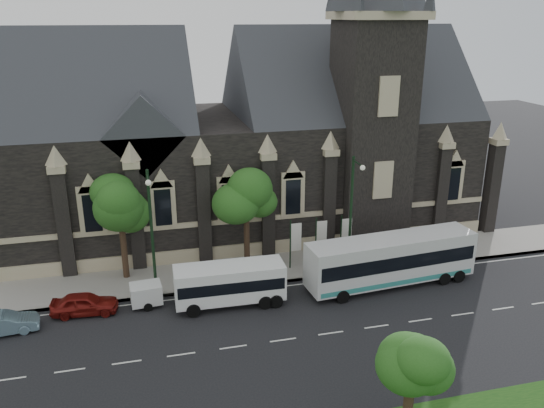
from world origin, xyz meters
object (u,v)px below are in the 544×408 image
object	(u,v)px
tree_park_east	(414,357)
banner_flag_center	(320,238)
tree_walk_left	(123,203)
street_lamp_mid	(152,228)
tour_coach	(391,260)
shuttle_bus	(230,282)
banner_flag_right	(344,235)
sedan	(3,324)
tree_walk_right	(248,193)
street_lamp_near	(352,210)
car_far_red	(85,304)
box_trailer	(146,294)
banner_flag_left	(294,240)

from	to	relation	value
tree_park_east	banner_flag_center	size ratio (longest dim) A/B	1.57
tree_walk_left	street_lamp_mid	bearing A→B (deg)	-63.53
tour_coach	tree_walk_left	bearing A→B (deg)	157.42
shuttle_bus	street_lamp_mid	bearing A→B (deg)	157.33
tour_coach	tree_park_east	bearing A→B (deg)	-117.86
tree_walk_left	banner_flag_right	xyz separation A→B (m)	(16.08, -1.70, -3.35)
tree_park_east	sedan	distance (m)	24.31
banner_flag_right	tree_walk_right	bearing A→B (deg)	166.40
tree_park_east	sedan	world-z (taller)	tree_park_east
tree_walk_left	street_lamp_near	distance (m)	16.22
banner_flag_right	sedan	xyz separation A→B (m)	(-23.46, -4.15, -1.72)
banner_flag_right	sedan	world-z (taller)	banner_flag_right
shuttle_bus	car_far_red	distance (m)	9.41
tree_park_east	tour_coach	size ratio (longest dim) A/B	0.50
sedan	car_far_red	bearing A→B (deg)	-81.20
sedan	car_far_red	xyz separation A→B (m)	(4.60, 1.22, 0.05)
street_lamp_mid	sedan	world-z (taller)	street_lamp_mid
tour_coach	box_trailer	xyz separation A→B (m)	(-16.93, 1.19, -1.08)
tree_walk_right	car_far_red	bearing A→B (deg)	-158.49
tree_walk_right	tree_walk_left	size ratio (longest dim) A/B	1.02
street_lamp_near	banner_flag_right	xyz separation A→B (m)	(0.29, 1.91, -2.73)
tree_park_east	box_trailer	world-z (taller)	tree_park_east
sedan	tree_park_east	bearing A→B (deg)	-132.28
tree_walk_left	car_far_red	world-z (taller)	tree_walk_left
tree_walk_left	shuttle_bus	xyz separation A→B (m)	(6.52, -5.72, -4.12)
tree_park_east	banner_flag_left	bearing A→B (deg)	89.65
box_trailer	shuttle_bus	bearing A→B (deg)	-16.56
banner_flag_center	car_far_red	world-z (taller)	banner_flag_center
tree_walk_left	sedan	bearing A→B (deg)	-141.55
banner_flag_left	car_far_red	size ratio (longest dim) A/B	0.96
street_lamp_mid	banner_flag_right	distance (m)	14.67
street_lamp_mid	box_trailer	world-z (taller)	street_lamp_mid
tree_park_east	shuttle_bus	world-z (taller)	tree_park_east
banner_flag_center	tour_coach	xyz separation A→B (m)	(3.95, -4.06, -0.43)
box_trailer	car_far_red	size ratio (longest dim) A/B	0.70
banner_flag_left	banner_flag_right	size ratio (longest dim) A/B	1.00
sedan	shuttle_bus	bearing A→B (deg)	-95.49
tree_walk_right	street_lamp_mid	xyz separation A→B (m)	(-7.21, -3.62, -0.71)
tree_walk_left	car_far_red	xyz separation A→B (m)	(-2.78, -4.64, -5.02)
street_lamp_mid	banner_flag_right	world-z (taller)	street_lamp_mid
street_lamp_mid	tree_walk_left	bearing A→B (deg)	116.47
street_lamp_mid	tour_coach	bearing A→B (deg)	-7.57
banner_flag_left	car_far_red	world-z (taller)	banner_flag_left
tree_walk_left	banner_flag_left	size ratio (longest dim) A/B	1.91
banner_flag_right	box_trailer	bearing A→B (deg)	-169.14
tree_walk_left	tree_walk_right	bearing A→B (deg)	0.06
tree_walk_left	banner_flag_center	world-z (taller)	tree_walk_left
tour_coach	sedan	world-z (taller)	tour_coach
box_trailer	banner_flag_right	bearing A→B (deg)	6.19
street_lamp_near	car_far_red	world-z (taller)	street_lamp_near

